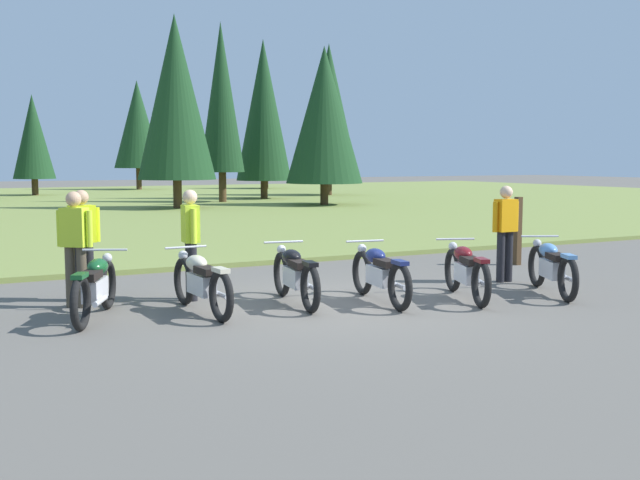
# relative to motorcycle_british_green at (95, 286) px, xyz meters

# --- Properties ---
(ground_plane) EXTENTS (140.00, 140.00, 0.00)m
(ground_plane) POSITION_rel_motorcycle_british_green_xyz_m (3.35, -0.65, -0.44)
(ground_plane) COLOR #605B54
(grass_moorland) EXTENTS (80.00, 44.00, 0.10)m
(grass_moorland) POSITION_rel_motorcycle_british_green_xyz_m (3.35, 25.69, -0.39)
(grass_moorland) COLOR olive
(grass_moorland) RESTS_ON ground
(forest_treeline) EXTENTS (26.27, 26.08, 8.58)m
(forest_treeline) POSITION_rel_motorcycle_british_green_xyz_m (9.51, 27.81, 4.03)
(forest_treeline) COLOR #47331E
(forest_treeline) RESTS_ON ground
(motorcycle_british_green) EXTENTS (1.04, 1.94, 0.88)m
(motorcycle_british_green) POSITION_rel_motorcycle_british_green_xyz_m (0.00, 0.00, 0.00)
(motorcycle_british_green) COLOR black
(motorcycle_british_green) RESTS_ON ground
(motorcycle_cream) EXTENTS (0.62, 2.10, 0.88)m
(motorcycle_cream) POSITION_rel_motorcycle_british_green_xyz_m (1.38, -0.27, 0.00)
(motorcycle_cream) COLOR black
(motorcycle_cream) RESTS_ON ground
(motorcycle_black) EXTENTS (0.62, 2.09, 0.88)m
(motorcycle_black) POSITION_rel_motorcycle_british_green_xyz_m (2.82, -0.28, 0.00)
(motorcycle_black) COLOR black
(motorcycle_black) RESTS_ON ground
(motorcycle_navy) EXTENTS (0.62, 2.09, 0.88)m
(motorcycle_navy) POSITION_rel_motorcycle_british_green_xyz_m (3.99, -0.75, 0.00)
(motorcycle_navy) COLOR black
(motorcycle_navy) RESTS_ON ground
(motorcycle_maroon) EXTENTS (0.93, 2.00, 0.88)m
(motorcycle_maroon) POSITION_rel_motorcycle_british_green_xyz_m (5.30, -1.13, 0.00)
(motorcycle_maroon) COLOR black
(motorcycle_maroon) RESTS_ON ground
(motorcycle_sky_blue) EXTENTS (1.03, 1.95, 0.88)m
(motorcycle_sky_blue) POSITION_rel_motorcycle_british_green_xyz_m (6.77, -1.40, 0.00)
(motorcycle_sky_blue) COLOR black
(motorcycle_sky_blue) RESTS_ON ground
(rider_near_row_end) EXTENTS (0.54, 0.28, 1.67)m
(rider_near_row_end) POSITION_rel_motorcycle_british_green_xyz_m (0.11, 1.43, 0.51)
(rider_near_row_end) COLOR black
(rider_near_row_end) RESTS_ON ground
(rider_with_back_turned) EXTENTS (0.45, 0.40, 1.67)m
(rider_with_back_turned) POSITION_rel_motorcycle_british_green_xyz_m (-0.08, 0.94, 0.51)
(rider_with_back_turned) COLOR #4C4233
(rider_with_back_turned) RESTS_ON ground
(rider_in_hivis_vest) EXTENTS (0.26, 0.55, 1.67)m
(rider_in_hivis_vest) POSITION_rel_motorcycle_british_green_xyz_m (1.57, 0.74, 0.51)
(rider_in_hivis_vest) COLOR black
(rider_in_hivis_vest) RESTS_ON ground
(rider_checking_bike) EXTENTS (0.55, 0.22, 1.67)m
(rider_checking_bike) POSITION_rel_motorcycle_british_green_xyz_m (6.92, -0.13, 0.51)
(rider_checking_bike) COLOR black
(rider_checking_bike) RESTS_ON ground
(trail_marker_post) EXTENTS (0.12, 0.12, 1.37)m
(trail_marker_post) POSITION_rel_motorcycle_british_green_xyz_m (8.61, 1.41, 0.25)
(trail_marker_post) COLOR #47331E
(trail_marker_post) RESTS_ON ground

